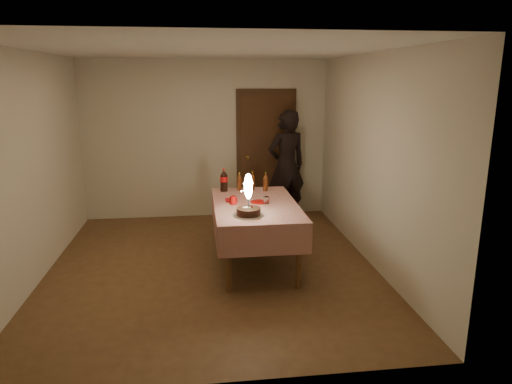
{
  "coord_description": "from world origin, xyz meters",
  "views": [
    {
      "loc": [
        -0.12,
        -5.32,
        2.29
      ],
      "look_at": [
        0.55,
        -0.0,
        0.95
      ],
      "focal_mm": 32.0,
      "sensor_mm": 36.0,
      "label": 1
    }
  ],
  "objects_px": {
    "birthday_cake": "(248,205)",
    "red_plate": "(259,202)",
    "cola_bottle": "(224,180)",
    "red_cup": "(233,200)",
    "photographer": "(286,166)",
    "dining_table": "(255,212)",
    "amber_bottle_right": "(266,182)",
    "clear_cup": "(266,200)",
    "amber_bottle_mid": "(252,181)",
    "amber_bottle_left": "(239,182)"
  },
  "relations": [
    {
      "from": "clear_cup",
      "to": "birthday_cake",
      "type": "bearing_deg",
      "value": -120.36
    },
    {
      "from": "clear_cup",
      "to": "amber_bottle_mid",
      "type": "bearing_deg",
      "value": 96.13
    },
    {
      "from": "clear_cup",
      "to": "cola_bottle",
      "type": "xyz_separation_m",
      "value": [
        -0.48,
        0.71,
        0.11
      ]
    },
    {
      "from": "cola_bottle",
      "to": "amber_bottle_mid",
      "type": "relative_size",
      "value": 1.25
    },
    {
      "from": "birthday_cake",
      "to": "cola_bottle",
      "type": "relative_size",
      "value": 1.52
    },
    {
      "from": "dining_table",
      "to": "amber_bottle_right",
      "type": "bearing_deg",
      "value": 70.92
    },
    {
      "from": "birthday_cake",
      "to": "amber_bottle_left",
      "type": "xyz_separation_m",
      "value": [
        0.0,
        1.18,
        -0.0
      ]
    },
    {
      "from": "birthday_cake",
      "to": "red_plate",
      "type": "distance_m",
      "value": 0.59
    },
    {
      "from": "birthday_cake",
      "to": "amber_bottle_left",
      "type": "bearing_deg",
      "value": 89.76
    },
    {
      "from": "birthday_cake",
      "to": "red_cup",
      "type": "relative_size",
      "value": 4.82
    },
    {
      "from": "clear_cup",
      "to": "amber_bottle_mid",
      "type": "xyz_separation_m",
      "value": [
        -0.08,
        0.76,
        0.07
      ]
    },
    {
      "from": "cola_bottle",
      "to": "amber_bottle_mid",
      "type": "height_order",
      "value": "cola_bottle"
    },
    {
      "from": "amber_bottle_right",
      "to": "amber_bottle_left",
      "type": "bearing_deg",
      "value": 170.88
    },
    {
      "from": "amber_bottle_right",
      "to": "photographer",
      "type": "height_order",
      "value": "photographer"
    },
    {
      "from": "dining_table",
      "to": "red_cup",
      "type": "xyz_separation_m",
      "value": [
        -0.28,
        0.0,
        0.16
      ]
    },
    {
      "from": "red_cup",
      "to": "cola_bottle",
      "type": "xyz_separation_m",
      "value": [
        -0.07,
        0.67,
        0.1
      ]
    },
    {
      "from": "birthday_cake",
      "to": "clear_cup",
      "type": "distance_m",
      "value": 0.54
    },
    {
      "from": "red_cup",
      "to": "photographer",
      "type": "xyz_separation_m",
      "value": [
        1.01,
        1.8,
        0.07
      ]
    },
    {
      "from": "amber_bottle_left",
      "to": "red_plate",
      "type": "bearing_deg",
      "value": -73.74
    },
    {
      "from": "cola_bottle",
      "to": "amber_bottle_right",
      "type": "relative_size",
      "value": 1.25
    },
    {
      "from": "amber_bottle_right",
      "to": "photographer",
      "type": "relative_size",
      "value": 0.14
    },
    {
      "from": "amber_bottle_left",
      "to": "red_cup",
      "type": "bearing_deg",
      "value": -101.52
    },
    {
      "from": "amber_bottle_mid",
      "to": "photographer",
      "type": "relative_size",
      "value": 0.14
    },
    {
      "from": "amber_bottle_right",
      "to": "amber_bottle_mid",
      "type": "bearing_deg",
      "value": 150.27
    },
    {
      "from": "birthday_cake",
      "to": "cola_bottle",
      "type": "bearing_deg",
      "value": 99.98
    },
    {
      "from": "amber_bottle_left",
      "to": "amber_bottle_mid",
      "type": "relative_size",
      "value": 1.0
    },
    {
      "from": "clear_cup",
      "to": "amber_bottle_left",
      "type": "xyz_separation_m",
      "value": [
        -0.27,
        0.72,
        0.07
      ]
    },
    {
      "from": "amber_bottle_left",
      "to": "amber_bottle_right",
      "type": "relative_size",
      "value": 1.0
    },
    {
      "from": "amber_bottle_right",
      "to": "amber_bottle_mid",
      "type": "xyz_separation_m",
      "value": [
        -0.17,
        0.1,
        0.0
      ]
    },
    {
      "from": "red_plate",
      "to": "clear_cup",
      "type": "bearing_deg",
      "value": -45.79
    },
    {
      "from": "cola_bottle",
      "to": "birthday_cake",
      "type": "bearing_deg",
      "value": -80.02
    },
    {
      "from": "red_cup",
      "to": "amber_bottle_mid",
      "type": "xyz_separation_m",
      "value": [
        0.32,
        0.72,
        0.07
      ]
    },
    {
      "from": "birthday_cake",
      "to": "red_plate",
      "type": "xyz_separation_m",
      "value": [
        0.19,
        0.55,
        -0.12
      ]
    },
    {
      "from": "cola_bottle",
      "to": "amber_bottle_left",
      "type": "height_order",
      "value": "cola_bottle"
    },
    {
      "from": "photographer",
      "to": "amber_bottle_right",
      "type": "bearing_deg",
      "value": -113.7
    },
    {
      "from": "dining_table",
      "to": "amber_bottle_mid",
      "type": "relative_size",
      "value": 6.75
    },
    {
      "from": "red_plate",
      "to": "cola_bottle",
      "type": "distance_m",
      "value": 0.76
    },
    {
      "from": "clear_cup",
      "to": "amber_bottle_right",
      "type": "bearing_deg",
      "value": 82.47
    },
    {
      "from": "clear_cup",
      "to": "photographer",
      "type": "bearing_deg",
      "value": 71.82
    },
    {
      "from": "birthday_cake",
      "to": "cola_bottle",
      "type": "distance_m",
      "value": 1.19
    },
    {
      "from": "clear_cup",
      "to": "amber_bottle_right",
      "type": "xyz_separation_m",
      "value": [
        0.09,
        0.66,
        0.07
      ]
    },
    {
      "from": "clear_cup",
      "to": "red_plate",
      "type": "bearing_deg",
      "value": 134.21
    },
    {
      "from": "birthday_cake",
      "to": "red_cup",
      "type": "xyz_separation_m",
      "value": [
        -0.13,
        0.5,
        -0.07
      ]
    },
    {
      "from": "cola_bottle",
      "to": "amber_bottle_mid",
      "type": "xyz_separation_m",
      "value": [
        0.4,
        0.05,
        -0.03
      ]
    },
    {
      "from": "dining_table",
      "to": "amber_bottle_right",
      "type": "relative_size",
      "value": 6.75
    },
    {
      "from": "amber_bottle_right",
      "to": "cola_bottle",
      "type": "bearing_deg",
      "value": 175.13
    },
    {
      "from": "amber_bottle_left",
      "to": "amber_bottle_mid",
      "type": "distance_m",
      "value": 0.19
    },
    {
      "from": "birthday_cake",
      "to": "cola_bottle",
      "type": "xyz_separation_m",
      "value": [
        -0.21,
        1.17,
        0.03
      ]
    },
    {
      "from": "amber_bottle_right",
      "to": "red_plate",
      "type": "bearing_deg",
      "value": -106.27
    },
    {
      "from": "photographer",
      "to": "amber_bottle_left",
      "type": "bearing_deg",
      "value": -127.88
    }
  ]
}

